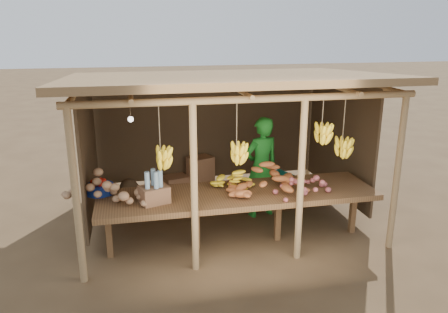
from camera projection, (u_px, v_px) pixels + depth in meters
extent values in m
plane|color=brown|center=(224.00, 217.00, 7.25)|extent=(60.00, 60.00, 0.00)
cylinder|color=#A27F53|center=(76.00, 199.00, 5.11)|extent=(0.09, 0.09, 2.20)
cylinder|color=#A27F53|center=(397.00, 174.00, 5.96)|extent=(0.09, 0.09, 2.20)
cylinder|color=#A27F53|center=(94.00, 138.00, 7.92)|extent=(0.09, 0.09, 2.20)
cylinder|color=#A27F53|center=(310.00, 127.00, 8.77)|extent=(0.09, 0.09, 2.20)
cylinder|color=#A27F53|center=(194.00, 190.00, 5.39)|extent=(0.09, 0.09, 2.20)
cylinder|color=#A27F53|center=(301.00, 182.00, 5.68)|extent=(0.09, 0.09, 2.20)
cylinder|color=#A27F53|center=(250.00, 99.00, 5.22)|extent=(4.40, 0.09, 0.09)
cylinder|color=#A27F53|center=(207.00, 74.00, 8.03)|extent=(4.40, 0.09, 0.09)
cube|color=olive|center=(224.00, 78.00, 6.60)|extent=(4.70, 3.50, 0.28)
cube|color=#4A3622|center=(208.00, 127.00, 8.30)|extent=(4.20, 0.04, 1.98)
cube|color=#4A3622|center=(89.00, 151.00, 6.68)|extent=(0.04, 2.40, 1.98)
cube|color=#4A3622|center=(339.00, 137.00, 7.52)|extent=(0.04, 2.40, 1.98)
cube|color=brown|center=(238.00, 195.00, 6.15)|extent=(3.90, 1.05, 0.08)
cube|color=brown|center=(109.00, 233.00, 5.90)|extent=(0.08, 0.08, 0.72)
cube|color=brown|center=(197.00, 225.00, 6.14)|extent=(0.08, 0.08, 0.72)
cube|color=brown|center=(278.00, 217.00, 6.38)|extent=(0.08, 0.08, 0.72)
cube|color=brown|center=(353.00, 210.00, 6.62)|extent=(0.08, 0.08, 0.72)
cylinder|color=navy|center=(100.00, 189.00, 6.07)|extent=(0.38, 0.38, 0.13)
cube|color=brown|center=(154.00, 195.00, 5.74)|extent=(0.43, 0.38, 0.23)
imported|color=#19721F|center=(261.00, 167.00, 7.11)|extent=(0.69, 0.55, 1.67)
cube|color=brown|center=(274.00, 192.00, 7.63)|extent=(0.69, 0.64, 0.52)
cube|color=#0B7F74|center=(274.00, 177.00, 7.55)|extent=(0.77, 0.72, 0.05)
cube|color=brown|center=(201.00, 183.00, 8.28)|extent=(0.52, 0.47, 0.34)
cube|color=brown|center=(200.00, 166.00, 8.19)|extent=(0.52, 0.47, 0.34)
cube|color=brown|center=(176.00, 185.00, 8.19)|extent=(0.52, 0.47, 0.34)
ellipsoid|color=#4A3622|center=(108.00, 192.00, 7.68)|extent=(0.40, 0.40, 0.54)
ellipsoid|color=#4A3622|center=(129.00, 191.00, 7.76)|extent=(0.40, 0.40, 0.54)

